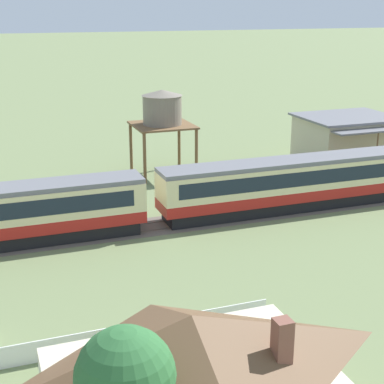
% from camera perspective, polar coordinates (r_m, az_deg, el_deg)
% --- Properties ---
extents(ground_plane, '(600.00, 600.00, 0.00)m').
position_cam_1_polar(ground_plane, '(47.87, 12.73, -0.85)').
color(ground_plane, '#707F51').
extents(passenger_train, '(91.07, 2.92, 3.93)m').
position_cam_1_polar(passenger_train, '(40.79, -3.66, -0.47)').
color(passenger_train, '#AD1E19').
rests_on(passenger_train, ground_plane).
extents(railway_track, '(168.07, 3.60, 0.04)m').
position_cam_1_polar(railway_track, '(41.27, -4.94, -3.48)').
color(railway_track, '#665B51').
rests_on(railway_track, ground_plane).
extents(station_building, '(9.05, 8.64, 4.66)m').
position_cam_1_polar(station_building, '(59.35, 14.74, 4.96)').
color(station_building, beige).
rests_on(station_building, ground_plane).
extents(water_tower, '(5.24, 5.24, 7.74)m').
position_cam_1_polar(water_tower, '(52.72, -2.91, 7.93)').
color(water_tower, brown).
rests_on(water_tower, ground_plane).
extents(yard_tree_0, '(2.84, 2.84, 6.62)m').
position_cam_1_polar(yard_tree_0, '(16.95, -6.50, -17.47)').
color(yard_tree_0, brown).
rests_on(yard_tree_0, ground_plane).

